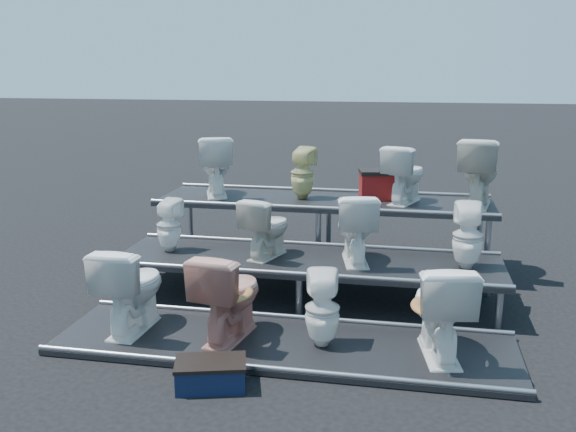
% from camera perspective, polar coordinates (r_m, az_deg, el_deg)
% --- Properties ---
extents(ground, '(80.00, 80.00, 0.00)m').
position_cam_1_polar(ground, '(7.18, 1.68, -7.33)').
color(ground, black).
rests_on(ground, ground).
extents(tier_front, '(4.20, 1.20, 0.06)m').
position_cam_1_polar(tier_front, '(5.99, -0.44, -11.35)').
color(tier_front, black).
rests_on(tier_front, ground).
extents(tier_mid, '(4.20, 1.20, 0.46)m').
position_cam_1_polar(tier_mid, '(7.10, 1.69, -5.59)').
color(tier_mid, black).
rests_on(tier_mid, ground).
extents(tier_back, '(4.20, 1.20, 0.86)m').
position_cam_1_polar(tier_back, '(8.28, 3.19, -1.42)').
color(tier_back, black).
rests_on(tier_back, ground).
extents(toilet_0, '(0.51, 0.85, 0.85)m').
position_cam_1_polar(toilet_0, '(6.26, -13.75, -6.17)').
color(toilet_0, white).
rests_on(toilet_0, tier_front).
extents(toilet_1, '(0.60, 0.89, 0.84)m').
position_cam_1_polar(toilet_1, '(5.93, -5.28, -6.95)').
color(toilet_1, tan).
rests_on(toilet_1, tier_front).
extents(toilet_2, '(0.36, 0.36, 0.69)m').
position_cam_1_polar(toilet_2, '(5.79, 3.08, -8.23)').
color(toilet_2, white).
rests_on(toilet_2, tier_front).
extents(toilet_3, '(0.61, 0.91, 0.86)m').
position_cam_1_polar(toilet_3, '(5.71, 13.38, -7.96)').
color(toilet_3, white).
rests_on(toilet_3, tier_front).
extents(toilet_4, '(0.32, 0.32, 0.60)m').
position_cam_1_polar(toilet_4, '(7.37, -10.55, -0.81)').
color(toilet_4, white).
rests_on(toilet_4, tier_mid).
extents(toilet_5, '(0.56, 0.74, 0.67)m').
position_cam_1_polar(toilet_5, '(7.03, -1.91, -0.99)').
color(toilet_5, beige).
rests_on(toilet_5, tier_mid).
extents(toilet_6, '(0.57, 0.82, 0.76)m').
position_cam_1_polar(toilet_6, '(6.87, 6.00, -1.00)').
color(toilet_6, white).
rests_on(toilet_6, tier_mid).
extents(toilet_7, '(0.32, 0.32, 0.69)m').
position_cam_1_polar(toilet_7, '(6.88, 15.69, -1.71)').
color(toilet_7, white).
rests_on(toilet_7, tier_mid).
extents(toilet_8, '(0.67, 0.87, 0.78)m').
position_cam_1_polar(toilet_8, '(8.43, -6.47, 4.48)').
color(toilet_8, white).
rests_on(toilet_8, tier_back).
extents(toilet_9, '(0.37, 0.37, 0.66)m').
position_cam_1_polar(toilet_9, '(8.16, 1.30, 3.84)').
color(toilet_9, '#CFCB87').
rests_on(toilet_9, tier_back).
extents(toilet_10, '(0.62, 0.80, 0.72)m').
position_cam_1_polar(toilet_10, '(8.04, 10.35, 3.70)').
color(toilet_10, white).
rests_on(toilet_10, tier_back).
extents(toilet_11, '(0.61, 0.89, 0.83)m').
position_cam_1_polar(toilet_11, '(8.07, 16.61, 3.79)').
color(toilet_11, beige).
rests_on(toilet_11, tier_back).
extents(red_crate, '(0.51, 0.44, 0.32)m').
position_cam_1_polar(red_crate, '(8.26, 7.99, 2.64)').
color(red_crate, maroon).
rests_on(red_crate, tier_back).
extents(step_stool, '(0.61, 0.46, 0.20)m').
position_cam_1_polar(step_stool, '(5.33, -6.88, -13.91)').
color(step_stool, '#0E1632').
rests_on(step_stool, ground).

